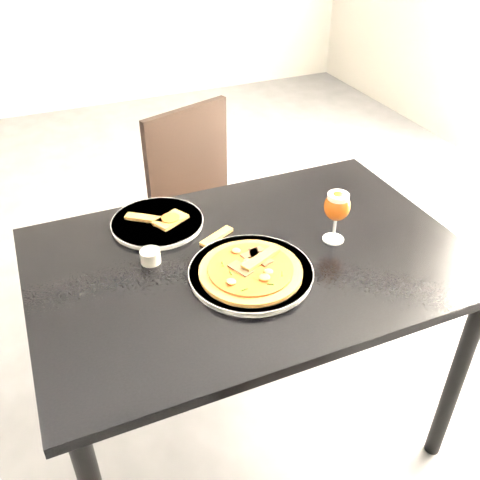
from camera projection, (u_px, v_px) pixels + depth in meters
name	position (u px, v px, depth m)	size (l,w,h in m)	color
ground	(167.00, 372.00, 2.11)	(6.00, 6.00, 0.00)	#565659
dining_table	(250.00, 281.00, 1.54)	(1.20, 0.80, 0.75)	black
chair_far	(208.00, 210.00, 2.18)	(0.52, 0.52, 0.89)	black
plate_main	(251.00, 273.00, 1.41)	(0.33, 0.33, 0.02)	silver
pizza	(251.00, 270.00, 1.39)	(0.27, 0.27, 0.03)	brown
plate_second	(157.00, 223.00, 1.61)	(0.27, 0.27, 0.01)	silver
crust_scraps	(162.00, 219.00, 1.60)	(0.18, 0.14, 0.01)	brown
loose_crust	(217.00, 236.00, 1.56)	(0.12, 0.03, 0.01)	brown
sauce_cup	(150.00, 256.00, 1.45)	(0.06, 0.06, 0.04)	beige
beer_glass	(337.00, 207.00, 1.49)	(0.07, 0.07, 0.16)	silver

